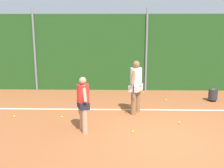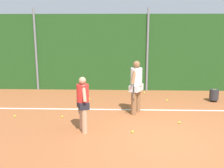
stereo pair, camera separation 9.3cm
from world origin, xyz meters
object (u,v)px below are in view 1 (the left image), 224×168
Objects in this scene: ball_hopper at (213,94)px; tennis_ball_6 at (166,100)px; player_foreground_near at (83,101)px; player_midcourt at (136,84)px; tennis_ball_0 at (137,96)px; tennis_ball_2 at (143,92)px; tennis_ball_1 at (81,104)px; tennis_ball_9 at (133,132)px; tennis_ball_3 at (62,117)px; tennis_ball_4 at (179,122)px; tennis_ball_5 at (88,99)px; tennis_ball_7 at (14,116)px.

ball_hopper reaches higher than tennis_ball_6.
player_foreground_near is 2.32m from player_midcourt.
tennis_ball_0 is at bearing 168.84° from ball_hopper.
tennis_ball_2 is (0.30, 0.63, 0.00)m from tennis_ball_0.
tennis_ball_1 is 1.00× the size of tennis_ball_9.
tennis_ball_3 is 1.00× the size of tennis_ball_9.
tennis_ball_4 is at bearing -96.66° from player_foreground_near.
tennis_ball_5 is 1.00× the size of tennis_ball_9.
ball_hopper reaches higher than tennis_ball_3.
tennis_ball_6 is (0.02, 2.53, 0.00)m from tennis_ball_4.
ball_hopper is 2.97m from tennis_ball_2.
tennis_ball_7 and tennis_ball_9 have the same top height.
tennis_ball_6 is at bearing 10.44° from tennis_ball_1.
ball_hopper is at bearing -0.68° from tennis_ball_5.
player_foreground_near reaches higher than tennis_ball_2.
tennis_ball_2 is 1.00× the size of tennis_ball_5.
tennis_ball_6 is at bearing 21.26° from tennis_ball_7.
player_midcourt reaches higher than tennis_ball_7.
tennis_ball_3 is (-2.48, -0.54, -1.01)m from player_midcourt.
ball_hopper reaches higher than tennis_ball_7.
tennis_ball_5 is (-5.06, 0.06, -0.26)m from ball_hopper.
tennis_ball_4 is (1.32, -0.97, -1.01)m from player_midcourt.
tennis_ball_0 is at bearing 84.16° from tennis_ball_9.
tennis_ball_7 is at bearing -55.90° from player_midcourt.
player_midcourt reaches higher than tennis_ball_3.
ball_hopper is 4.78m from tennis_ball_9.
tennis_ball_0 and tennis_ball_5 have the same top height.
tennis_ball_0 and tennis_ball_2 have the same top height.
ball_hopper reaches higher than tennis_ball_0.
tennis_ball_6 is (1.34, 1.57, -1.01)m from player_midcourt.
tennis_ball_9 is (-0.18, -1.76, -1.01)m from player_midcourt.
ball_hopper is at bearing 20.45° from tennis_ball_3.
player_midcourt is at bearing -130.48° from tennis_ball_6.
tennis_ball_6 is at bearing -56.71° from tennis_ball_2.
tennis_ball_4 and tennis_ball_9 have the same top height.
ball_hopper is 3.07m from tennis_ball_0.
tennis_ball_3 is at bearing 17.85° from player_foreground_near.
tennis_ball_7 is at bearing -147.76° from tennis_ball_0.
tennis_ball_1 is at bearing 74.15° from tennis_ball_3.
tennis_ball_4 is (1.10, -3.14, 0.00)m from tennis_ball_0.
tennis_ball_0 is 1.00× the size of tennis_ball_3.
tennis_ball_3 is at bearing -51.12° from player_midcourt.
ball_hopper is (3.22, 1.58, -0.75)m from player_midcourt.
tennis_ball_6 is at bearing 166.06° from player_midcourt.
player_foreground_near is 24.44× the size of tennis_ball_5.
tennis_ball_1 is at bearing -88.04° from player_midcourt.
tennis_ball_6 is (1.12, -0.61, 0.00)m from tennis_ball_0.
tennis_ball_1 is (-5.28, -0.64, -0.26)m from ball_hopper.
tennis_ball_2 is 4.50m from tennis_ball_3.
player_midcourt is 2.48m from tennis_ball_1.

